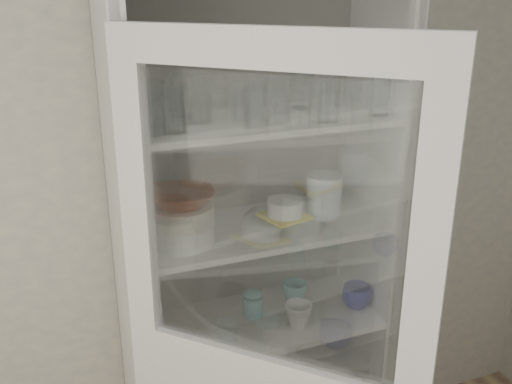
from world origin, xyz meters
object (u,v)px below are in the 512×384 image
object	(u,v)px
mug_blue	(357,296)
plate_stack_back	(188,207)
mug_teal	(295,293)
pantry_cabinet	(250,293)
plate_stack_front	(183,233)
cream_bowl	(182,215)
white_ramekin	(285,207)
grey_bowl_stack	(324,195)
yellow_trivet	(285,216)
goblet_1	(182,93)
mug_white	(298,315)
measuring_cups	(181,345)
teal_jar	(253,304)
goblet_0	(138,96)
glass_platter	(285,219)
goblet_2	(301,84)
white_canister	(150,322)
goblet_3	(303,84)
terracotta_bowl	(181,198)

from	to	relation	value
mug_blue	plate_stack_back	bearing A→B (deg)	161.90
mug_blue	mug_teal	distance (m)	0.25
pantry_cabinet	plate_stack_front	size ratio (longest dim) A/B	9.68
cream_bowl	mug_teal	distance (m)	0.67
white_ramekin	grey_bowl_stack	xyz separation A→B (m)	(0.17, 0.01, 0.02)
yellow_trivet	mug_teal	distance (m)	0.39
goblet_1	mug_white	distance (m)	0.93
mug_blue	measuring_cups	size ratio (longest dim) A/B	1.17
pantry_cabinet	teal_jar	distance (m)	0.05
grey_bowl_stack	teal_jar	distance (m)	0.51
goblet_0	glass_platter	bearing A→B (deg)	-14.47
yellow_trivet	teal_jar	world-z (taller)	yellow_trivet
pantry_cabinet	mug_white	bearing A→B (deg)	-54.39
cream_bowl	goblet_2	bearing A→B (deg)	15.82
measuring_cups	white_ramekin	bearing A→B (deg)	9.88
goblet_2	mug_teal	xyz separation A→B (m)	(-0.02, -0.04, -0.84)
plate_stack_back	grey_bowl_stack	world-z (taller)	grey_bowl_stack
goblet_0	goblet_1	bearing A→B (deg)	-11.77
pantry_cabinet	mug_blue	distance (m)	0.43
yellow_trivet	mug_teal	world-z (taller)	yellow_trivet
yellow_trivet	mug_blue	xyz separation A→B (m)	(0.30, -0.05, -0.38)
mug_blue	white_canister	size ratio (longest dim) A/B	0.97
mug_teal	plate_stack_front	bearing A→B (deg)	-148.70
mug_blue	mug_white	xyz separation A→B (m)	(-0.28, -0.04, 0.00)
goblet_0	measuring_cups	xyz separation A→B (m)	(0.05, -0.20, -0.86)
plate_stack_front	grey_bowl_stack	bearing A→B (deg)	4.75
pantry_cabinet	mug_teal	xyz separation A→B (m)	(0.19, -0.02, -0.03)
cream_bowl	white_ramekin	size ratio (longest dim) A/B	1.61
yellow_trivet	mug_white	world-z (taller)	yellow_trivet
goblet_2	white_ramekin	distance (m)	0.45
cream_bowl	yellow_trivet	distance (m)	0.41
white_ramekin	mug_teal	distance (m)	0.42
goblet_0	mug_white	bearing A→B (deg)	-23.63
goblet_2	glass_platter	size ratio (longest dim) A/B	0.57
glass_platter	mug_teal	world-z (taller)	glass_platter
goblet_0	mug_blue	size ratio (longest dim) A/B	1.37
mug_white	goblet_3	bearing A→B (deg)	50.16
plate_stack_back	measuring_cups	bearing A→B (deg)	-114.63
goblet_1	cream_bowl	distance (m)	0.41
grey_bowl_stack	cream_bowl	bearing A→B (deg)	-175.25
goblet_3	mug_teal	distance (m)	0.84
plate_stack_front	mug_teal	distance (m)	0.62
mug_blue	plate_stack_front	bearing A→B (deg)	179.63
glass_platter	grey_bowl_stack	size ratio (longest dim) A/B	1.94
pantry_cabinet	goblet_1	world-z (taller)	pantry_cabinet
goblet_3	mug_blue	xyz separation A→B (m)	(0.20, -0.14, -0.84)
plate_stack_back	white_ramekin	world-z (taller)	plate_stack_back
terracotta_bowl	mug_teal	world-z (taller)	terracotta_bowl
cream_bowl	terracotta_bowl	distance (m)	0.06
measuring_cups	plate_stack_front	bearing A→B (deg)	44.60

